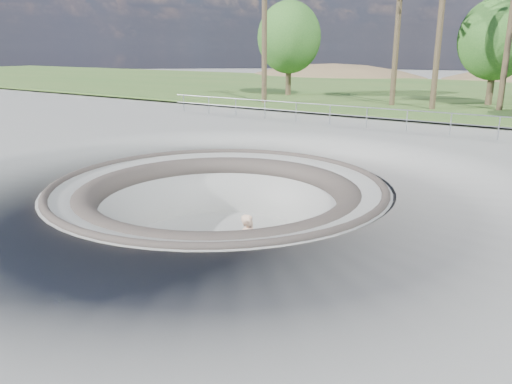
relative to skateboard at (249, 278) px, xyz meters
The scene contains 8 objects.
ground 3.42m from the skateboard, 143.19° to the left, with size 180.00×180.00×0.00m, color gray.
skate_bowl 2.89m from the skateboard, 143.19° to the left, with size 14.00×14.00×4.10m.
grass_strip 35.87m from the skateboard, 93.71° to the left, with size 180.00×36.00×0.12m.
safety_railing 14.15m from the skateboard, 99.57° to the left, with size 25.00×0.06×1.03m.
skateboard is the anchor object (origin of this frame).
skater 0.89m from the skateboard, 56.31° to the right, with size 0.64×0.42×1.75m, color beige.
bushy_tree_left 30.04m from the skateboard, 118.13° to the left, with size 5.12×4.65×7.38m.
bushy_tree_mid 27.92m from the skateboard, 87.77° to the left, with size 4.87×4.43×7.02m.
Camera 1 is at (9.11, -11.64, 4.04)m, focal length 35.00 mm.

